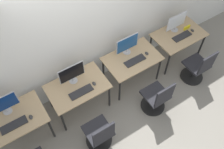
{
  "coord_description": "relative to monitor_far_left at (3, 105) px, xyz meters",
  "views": [
    {
      "loc": [
        -1.41,
        -2.05,
        4.41
      ],
      "look_at": [
        0.0,
        0.14,
        0.85
      ],
      "focal_mm": 40.0,
      "sensor_mm": 36.0,
      "label": 1
    }
  ],
  "objects": [
    {
      "name": "ground_plane",
      "position": [
        1.81,
        -0.54,
        -0.92
      ],
      "size": [
        20.0,
        20.0,
        0.0
      ],
      "primitive_type": "plane",
      "color": "gray"
    },
    {
      "name": "keyboard_far_left",
      "position": [
        0.0,
        -0.31,
        -0.21
      ],
      "size": [
        0.43,
        0.15,
        0.02
      ],
      "color": "#262628",
      "rests_on": "desk_far_left"
    },
    {
      "name": "office_chair_right",
      "position": [
        2.41,
        -1.02,
        -0.56
      ],
      "size": [
        0.48,
        0.48,
        0.9
      ],
      "color": "black",
      "rests_on": "ground_plane"
    },
    {
      "name": "desk_far_right",
      "position": [
        3.62,
        -0.19,
        -0.3
      ],
      "size": [
        1.07,
        0.7,
        0.7
      ],
      "color": "tan",
      "rests_on": "ground_plane"
    },
    {
      "name": "placard_far_right",
      "position": [
        3.85,
        -0.16,
        -0.18
      ],
      "size": [
        0.16,
        0.03,
        0.08
      ],
      "color": "yellow",
      "rests_on": "desk_far_right"
    },
    {
      "name": "monitor_far_left",
      "position": [
        0.0,
        0.0,
        0.0
      ],
      "size": [
        0.48,
        0.15,
        0.41
      ],
      "color": "#B2B2B7",
      "rests_on": "desk_far_left"
    },
    {
      "name": "office_chair_far_right",
      "position": [
        3.57,
        -0.91,
        -0.56
      ],
      "size": [
        0.48,
        0.48,
        0.9
      ],
      "color": "black",
      "rests_on": "ground_plane"
    },
    {
      "name": "office_chair_left",
      "position": [
        1.14,
        -1.06,
        -0.56
      ],
      "size": [
        0.48,
        0.48,
        0.9
      ],
      "color": "black",
      "rests_on": "ground_plane"
    },
    {
      "name": "monitor_right",
      "position": [
        2.41,
        -0.0,
        0.0
      ],
      "size": [
        0.48,
        0.15,
        0.41
      ],
      "color": "#B2B2B7",
      "rests_on": "desk_right"
    },
    {
      "name": "keyboard_left",
      "position": [
        1.21,
        -0.34,
        -0.21
      ],
      "size": [
        0.43,
        0.15,
        0.02
      ],
      "color": "#262628",
      "rests_on": "desk_left"
    },
    {
      "name": "keyboard_right",
      "position": [
        2.41,
        -0.28,
        -0.21
      ],
      "size": [
        0.43,
        0.15,
        0.02
      ],
      "color": "#262628",
      "rests_on": "desk_right"
    },
    {
      "name": "desk_left",
      "position": [
        1.21,
        -0.19,
        -0.3
      ],
      "size": [
        1.07,
        0.7,
        0.7
      ],
      "color": "tan",
      "rests_on": "ground_plane"
    },
    {
      "name": "wall_back",
      "position": [
        1.81,
        0.28,
        0.48
      ],
      "size": [
        12.0,
        0.05,
        2.8
      ],
      "color": "silver",
      "rests_on": "ground_plane"
    },
    {
      "name": "monitor_far_right",
      "position": [
        3.62,
        -0.04,
        0.0
      ],
      "size": [
        0.48,
        0.15,
        0.41
      ],
      "color": "#B2B2B7",
      "rests_on": "desk_far_right"
    },
    {
      "name": "mouse_far_right",
      "position": [
        3.91,
        -0.26,
        -0.2
      ],
      "size": [
        0.06,
        0.09,
        0.03
      ],
      "color": "#333333",
      "rests_on": "desk_far_right"
    },
    {
      "name": "mouse_left",
      "position": [
        1.48,
        -0.31,
        -0.2
      ],
      "size": [
        0.06,
        0.09,
        0.03
      ],
      "color": "#333333",
      "rests_on": "desk_left"
    },
    {
      "name": "monitor_left",
      "position": [
        1.21,
        -0.04,
        0.0
      ],
      "size": [
        0.48,
        0.15,
        0.41
      ],
      "color": "#B2B2B7",
      "rests_on": "desk_left"
    },
    {
      "name": "desk_far_left",
      "position": [
        -0.0,
        -0.19,
        -0.3
      ],
      "size": [
        1.07,
        0.7,
        0.7
      ],
      "color": "tan",
      "rests_on": "ground_plane"
    },
    {
      "name": "desk_right",
      "position": [
        2.41,
        -0.19,
        -0.3
      ],
      "size": [
        1.07,
        0.7,
        0.7
      ],
      "color": "tan",
      "rests_on": "ground_plane"
    },
    {
      "name": "mouse_far_left",
      "position": [
        0.28,
        -0.32,
        -0.2
      ],
      "size": [
        0.06,
        0.09,
        0.03
      ],
      "color": "#333333",
      "rests_on": "desk_far_left"
    },
    {
      "name": "keyboard_far_right",
      "position": [
        3.62,
        -0.27,
        -0.21
      ],
      "size": [
        0.43,
        0.15,
        0.02
      ],
      "color": "#262628",
      "rests_on": "desk_far_right"
    },
    {
      "name": "mouse_right",
      "position": [
        2.71,
        -0.26,
        -0.2
      ],
      "size": [
        0.06,
        0.09,
        0.03
      ],
      "color": "#333333",
      "rests_on": "desk_right"
    }
  ]
}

